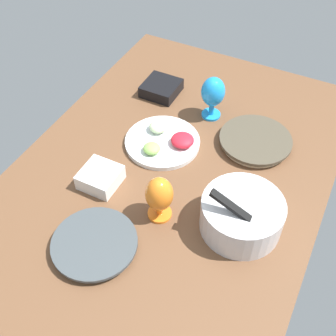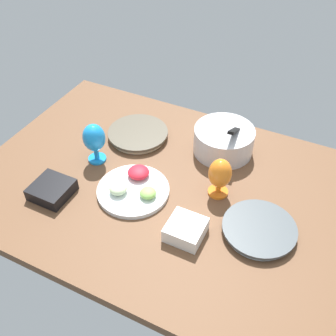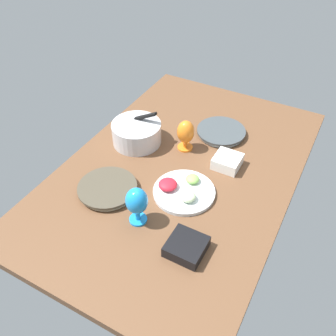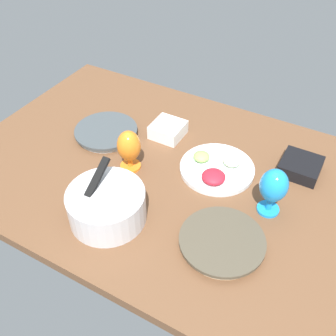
{
  "view_description": "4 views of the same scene",
  "coord_description": "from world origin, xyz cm",
  "px_view_note": "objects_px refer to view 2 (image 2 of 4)",
  "views": [
    {
      "loc": [
        86.89,
        44.35,
        110.79
      ],
      "look_at": [
        0.24,
        0.62,
        5.43
      ],
      "focal_mm": 45.82,
      "sensor_mm": 36.0,
      "label": 1
    },
    {
      "loc": [
        44.55,
        -98.04,
        110.13
      ],
      "look_at": [
        -5.74,
        3.88,
        5.43
      ],
      "focal_mm": 42.5,
      "sensor_mm": 36.0,
      "label": 2
    },
    {
      "loc": [
        -119.14,
        -57.87,
        118.62
      ],
      "look_at": [
        -8.07,
        2.53,
        5.43
      ],
      "focal_mm": 39.56,
      "sensor_mm": 36.0,
      "label": 3
    },
    {
      "loc": [
        -50.47,
        93.37,
        98.79
      ],
      "look_at": [
        -0.57,
        3.99,
        5.43
      ],
      "focal_mm": 41.69,
      "sensor_mm": 36.0,
      "label": 4
    }
  ],
  "objects_px": {
    "dinner_plate_left": "(138,134)",
    "square_bowl_black": "(52,189)",
    "square_bowl_white": "(186,229)",
    "fruit_platter": "(133,188)",
    "mixing_bowl": "(224,140)",
    "dinner_plate_right": "(259,230)",
    "hurricane_glass_orange": "(220,175)",
    "hurricane_glass_blue": "(94,139)"
  },
  "relations": [
    {
      "from": "dinner_plate_left",
      "to": "square_bowl_black",
      "type": "distance_m",
      "value": 0.47
    },
    {
      "from": "dinner_plate_left",
      "to": "square_bowl_white",
      "type": "xyz_separation_m",
      "value": [
        0.42,
        -0.41,
        0.02
      ]
    },
    {
      "from": "square_bowl_white",
      "to": "dinner_plate_left",
      "type": "bearing_deg",
      "value": 135.75
    },
    {
      "from": "fruit_platter",
      "to": "square_bowl_white",
      "type": "xyz_separation_m",
      "value": [
        0.27,
        -0.1,
        0.02
      ]
    },
    {
      "from": "mixing_bowl",
      "to": "square_bowl_black",
      "type": "bearing_deg",
      "value": -132.82
    },
    {
      "from": "dinner_plate_right",
      "to": "square_bowl_white",
      "type": "height_order",
      "value": "square_bowl_white"
    },
    {
      "from": "dinner_plate_right",
      "to": "hurricane_glass_orange",
      "type": "relative_size",
      "value": 1.58
    },
    {
      "from": "fruit_platter",
      "to": "hurricane_glass_blue",
      "type": "xyz_separation_m",
      "value": [
        -0.23,
        0.09,
        0.09
      ]
    },
    {
      "from": "hurricane_glass_blue",
      "to": "square_bowl_white",
      "type": "height_order",
      "value": "hurricane_glass_blue"
    },
    {
      "from": "fruit_platter",
      "to": "hurricane_glass_blue",
      "type": "distance_m",
      "value": 0.26
    },
    {
      "from": "dinner_plate_right",
      "to": "fruit_platter",
      "type": "distance_m",
      "value": 0.49
    },
    {
      "from": "hurricane_glass_orange",
      "to": "dinner_plate_left",
      "type": "bearing_deg",
      "value": 159.49
    },
    {
      "from": "fruit_platter",
      "to": "hurricane_glass_orange",
      "type": "xyz_separation_m",
      "value": [
        0.29,
        0.14,
        0.08
      ]
    },
    {
      "from": "dinner_plate_right",
      "to": "fruit_platter",
      "type": "xyz_separation_m",
      "value": [
        -0.49,
        -0.02,
        0.0
      ]
    },
    {
      "from": "hurricane_glass_blue",
      "to": "square_bowl_black",
      "type": "bearing_deg",
      "value": -99.45
    },
    {
      "from": "fruit_platter",
      "to": "hurricane_glass_orange",
      "type": "height_order",
      "value": "hurricane_glass_orange"
    },
    {
      "from": "hurricane_glass_blue",
      "to": "dinner_plate_right",
      "type": "bearing_deg",
      "value": -5.84
    },
    {
      "from": "fruit_platter",
      "to": "square_bowl_black",
      "type": "xyz_separation_m",
      "value": [
        -0.27,
        -0.15,
        0.01
      ]
    },
    {
      "from": "hurricane_glass_orange",
      "to": "dinner_plate_right",
      "type": "bearing_deg",
      "value": -30.73
    },
    {
      "from": "hurricane_glass_blue",
      "to": "fruit_platter",
      "type": "bearing_deg",
      "value": -21.98
    },
    {
      "from": "dinner_plate_left",
      "to": "hurricane_glass_blue",
      "type": "bearing_deg",
      "value": -110.47
    },
    {
      "from": "dinner_plate_right",
      "to": "square_bowl_white",
      "type": "xyz_separation_m",
      "value": [
        -0.22,
        -0.12,
        0.02
      ]
    },
    {
      "from": "fruit_platter",
      "to": "square_bowl_black",
      "type": "height_order",
      "value": "fruit_platter"
    },
    {
      "from": "fruit_platter",
      "to": "mixing_bowl",
      "type": "bearing_deg",
      "value": 59.63
    },
    {
      "from": "square_bowl_black",
      "to": "hurricane_glass_blue",
      "type": "bearing_deg",
      "value": 80.55
    },
    {
      "from": "fruit_platter",
      "to": "square_bowl_white",
      "type": "bearing_deg",
      "value": -21.38
    },
    {
      "from": "dinner_plate_left",
      "to": "mixing_bowl",
      "type": "xyz_separation_m",
      "value": [
        0.37,
        0.08,
        0.04
      ]
    },
    {
      "from": "dinner_plate_left",
      "to": "mixing_bowl",
      "type": "height_order",
      "value": "mixing_bowl"
    },
    {
      "from": "hurricane_glass_orange",
      "to": "square_bowl_black",
      "type": "bearing_deg",
      "value": -153.05
    },
    {
      "from": "dinner_plate_left",
      "to": "hurricane_glass_orange",
      "type": "relative_size",
      "value": 1.63
    },
    {
      "from": "fruit_platter",
      "to": "square_bowl_white",
      "type": "relative_size",
      "value": 2.23
    },
    {
      "from": "dinner_plate_left",
      "to": "dinner_plate_right",
      "type": "relative_size",
      "value": 1.03
    },
    {
      "from": "dinner_plate_left",
      "to": "mixing_bowl",
      "type": "relative_size",
      "value": 1.06
    },
    {
      "from": "mixing_bowl",
      "to": "square_bowl_white",
      "type": "bearing_deg",
      "value": -84.76
    },
    {
      "from": "dinner_plate_right",
      "to": "square_bowl_black",
      "type": "relative_size",
      "value": 1.83
    },
    {
      "from": "square_bowl_white",
      "to": "hurricane_glass_orange",
      "type": "bearing_deg",
      "value": 83.4
    },
    {
      "from": "dinner_plate_left",
      "to": "hurricane_glass_orange",
      "type": "xyz_separation_m",
      "value": [
        0.44,
        -0.17,
        0.08
      ]
    },
    {
      "from": "hurricane_glass_blue",
      "to": "hurricane_glass_orange",
      "type": "xyz_separation_m",
      "value": [
        0.52,
        0.04,
        -0.01
      ]
    },
    {
      "from": "fruit_platter",
      "to": "hurricane_glass_blue",
      "type": "relative_size",
      "value": 1.57
    },
    {
      "from": "hurricane_glass_orange",
      "to": "square_bowl_white",
      "type": "xyz_separation_m",
      "value": [
        -0.03,
        -0.24,
        -0.06
      ]
    },
    {
      "from": "mixing_bowl",
      "to": "square_bowl_white",
      "type": "height_order",
      "value": "mixing_bowl"
    },
    {
      "from": "mixing_bowl",
      "to": "square_bowl_black",
      "type": "distance_m",
      "value": 0.72
    }
  ]
}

